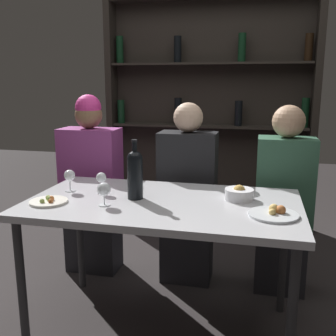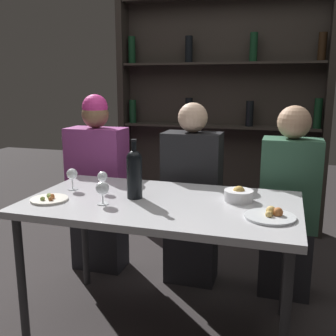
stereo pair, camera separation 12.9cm
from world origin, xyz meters
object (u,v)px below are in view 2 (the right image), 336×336
seated_person_left (98,188)px  seated_person_center (192,200)px  food_plate_0 (271,216)px  food_plate_1 (49,199)px  wine_glass_1 (72,175)px  seated_person_right (288,208)px  wine_glass_2 (102,178)px  wine_glass_0 (102,189)px  wine_bottle (134,172)px  snack_bowl (239,195)px

seated_person_left → seated_person_center: bearing=0.0°
food_plate_0 → food_plate_1: bearing=-177.0°
wine_glass_1 → seated_person_right: 1.34m
wine_glass_2 → seated_person_right: (1.01, 0.53, -0.25)m
wine_glass_2 → food_plate_1: 0.31m
wine_glass_1 → seated_person_center: bearing=42.8°
wine_glass_0 → food_plate_0: wine_glass_0 is taller
wine_bottle → wine_glass_1: bearing=172.4°
wine_bottle → seated_person_right: seated_person_right is taller
seated_person_left → food_plate_1: bearing=-82.0°
wine_glass_0 → food_plate_1: wine_glass_0 is taller
wine_glass_0 → food_plate_0: 0.83m
snack_bowl → seated_person_right: size_ratio=0.12×
wine_glass_2 → food_plate_1: wine_glass_2 is taller
seated_person_left → seated_person_right: size_ratio=1.04×
seated_person_left → seated_person_center: 0.69m
wine_glass_1 → seated_person_left: size_ratio=0.10×
food_plate_0 → wine_glass_1: bearing=171.3°
wine_glass_1 → seated_person_left: (-0.11, 0.53, -0.23)m
wine_glass_0 → wine_glass_1: wine_glass_1 is taller
wine_glass_1 → snack_bowl: (0.94, 0.05, -0.05)m
food_plate_1 → snack_bowl: 0.99m
wine_glass_1 → seated_person_center: size_ratio=0.10×
wine_glass_1 → snack_bowl: size_ratio=0.82×
food_plate_1 → snack_bowl: size_ratio=1.29×
wine_bottle → wine_glass_2: wine_bottle is taller
wine_glass_0 → snack_bowl: size_ratio=0.79×
seated_person_right → food_plate_0: bearing=-97.0°
wine_glass_0 → snack_bowl: bearing=21.2°
wine_bottle → seated_person_center: 0.69m
seated_person_right → seated_person_center: bearing=180.0°
snack_bowl → wine_bottle: bearing=-169.0°
snack_bowl → seated_person_right: bearing=61.9°
seated_person_left → food_plate_0: bearing=-29.9°
snack_bowl → seated_person_right: (0.26, 0.48, -0.20)m
wine_glass_1 → wine_glass_2: wine_glass_1 is taller
wine_glass_2 → seated_person_center: 0.71m
food_plate_0 → seated_person_center: (-0.53, 0.70, -0.18)m
wine_glass_0 → seated_person_left: bearing=118.6°
wine_glass_0 → food_plate_1: (-0.29, -0.03, -0.07)m
snack_bowl → wine_glass_1: bearing=-177.0°
food_plate_0 → snack_bowl: snack_bowl is taller
wine_glass_0 → seated_person_center: size_ratio=0.10×
wine_glass_1 → seated_person_center: 0.83m
wine_glass_0 → wine_glass_1: 0.35m
seated_person_center → wine_glass_0: bearing=-111.4°
wine_glass_2 → seated_person_center: size_ratio=0.10×
wine_glass_2 → seated_person_right: size_ratio=0.10×
wine_glass_0 → seated_person_left: (-0.40, 0.74, -0.22)m
snack_bowl → food_plate_1: bearing=-163.6°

